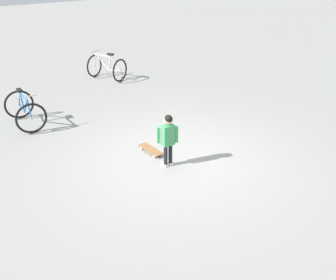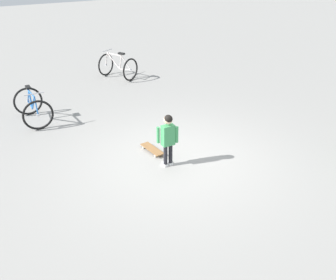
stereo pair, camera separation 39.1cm
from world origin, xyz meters
The scene contains 5 objects.
ground_plane centered at (0.00, 0.00, 0.00)m, with size 50.00×50.00×0.00m, color gray.
child_person centered at (-0.29, -0.08, 0.66)m, with size 0.37×0.22×1.06m.
skateboard centered at (-0.29, 0.56, 0.06)m, with size 0.25×0.65×0.07m.
bicycle_near centered at (-2.03, 3.33, 0.38)m, with size 0.72×1.08×0.85m.
bicycle_mid centered at (1.10, 5.52, 0.38)m, with size 1.11×1.27×0.85m.
Camera 1 is at (-3.82, -5.41, 3.78)m, focal length 40.97 mm.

